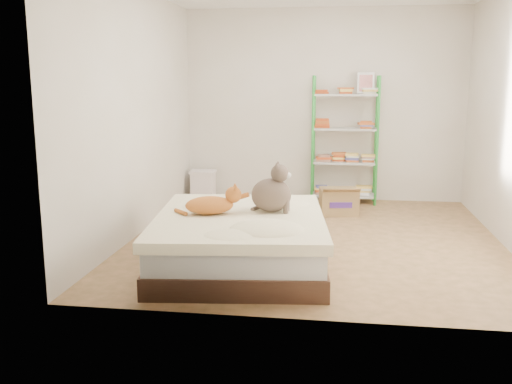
% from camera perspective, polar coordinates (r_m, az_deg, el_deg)
% --- Properties ---
extents(room, '(3.81, 4.21, 2.61)m').
position_cam_1_polar(room, '(5.86, 6.19, 7.72)').
color(room, tan).
rests_on(room, ground).
extents(bed, '(1.66, 1.99, 0.47)m').
position_cam_1_polar(bed, '(5.11, -1.59, -4.86)').
color(bed, '#442F21').
rests_on(bed, ground).
extents(orange_cat, '(0.56, 0.40, 0.20)m').
position_cam_1_polar(orange_cat, '(5.08, -4.69, -1.09)').
color(orange_cat, '#C96A2B').
rests_on(orange_cat, bed).
extents(grey_cat, '(0.40, 0.33, 0.44)m').
position_cam_1_polar(grey_cat, '(5.13, 1.53, 0.43)').
color(grey_cat, brown).
rests_on(grey_cat, bed).
extents(shelf_unit, '(0.88, 0.36, 1.74)m').
position_cam_1_polar(shelf_unit, '(7.77, 8.89, 5.04)').
color(shelf_unit, green).
rests_on(shelf_unit, ground).
extents(cardboard_box, '(0.50, 0.50, 0.37)m').
position_cam_1_polar(cardboard_box, '(7.15, 8.27, -0.92)').
color(cardboard_box, '#9A7849').
rests_on(cardboard_box, ground).
extents(white_bin, '(0.36, 0.32, 0.40)m').
position_cam_1_polar(white_bin, '(8.04, -5.31, 0.77)').
color(white_bin, white).
rests_on(white_bin, ground).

